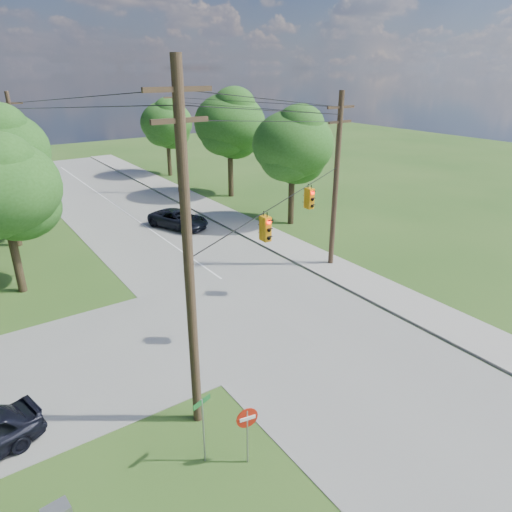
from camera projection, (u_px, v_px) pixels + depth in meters
ground at (304, 379)px, 18.43m from camera, size 140.00×140.00×0.00m
main_road at (271, 314)px, 23.28m from camera, size 10.00×100.00×0.03m
sidewalk_east at (363, 281)px, 26.76m from camera, size 2.60×100.00×0.12m
pole_sw at (188, 258)px, 13.95m from camera, size 2.00×0.32×12.00m
pole_ne at (336, 180)px, 27.09m from camera, size 2.00×0.32×10.50m
pole_north_e at (177, 141)px, 44.00m from camera, size 2.00×0.32×10.00m
pole_north_w at (19, 155)px, 36.73m from camera, size 2.00×0.32×10.00m
power_lines at (194, 118)px, 24.52m from camera, size 13.93×29.62×4.93m
traffic_signals at (290, 211)px, 21.04m from camera, size 4.91×3.27×1.05m
tree_w_near at (1, 188)px, 23.42m from camera, size 6.00×6.00×8.40m
tree_e_near at (293, 145)px, 34.51m from camera, size 6.20×6.20×8.81m
tree_e_mid at (230, 123)px, 42.15m from camera, size 6.60×6.60×9.64m
tree_e_far at (167, 123)px, 51.15m from camera, size 5.80×5.80×8.32m
car_main_north at (178, 219)px, 35.58m from camera, size 4.05×5.45×1.38m
do_not_enter_sign at (247, 423)px, 13.93m from camera, size 0.70×0.17×2.13m
street_name_sign at (203, 422)px, 13.99m from camera, size 0.70×0.26×2.42m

